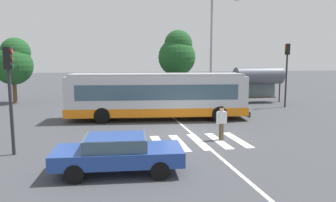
% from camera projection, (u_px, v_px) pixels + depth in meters
% --- Properties ---
extents(ground_plane, '(160.00, 160.00, 0.00)m').
position_uv_depth(ground_plane, '(188.00, 132.00, 17.44)').
color(ground_plane, '#424449').
extents(city_transit_bus, '(12.10, 3.97, 3.06)m').
position_uv_depth(city_transit_bus, '(157.00, 96.00, 21.08)').
color(city_transit_bus, black).
rests_on(city_transit_bus, ground_plane).
extents(pedestrian_crossing_street, '(0.58, 0.34, 1.72)m').
position_uv_depth(pedestrian_crossing_street, '(222.00, 121.00, 15.71)').
color(pedestrian_crossing_street, brown).
rests_on(pedestrian_crossing_street, ground_plane).
extents(foreground_sedan, '(4.64, 2.19, 1.35)m').
position_uv_depth(foreground_sedan, '(118.00, 152.00, 11.18)').
color(foreground_sedan, black).
rests_on(foreground_sedan, ground_plane).
extents(parked_car_silver, '(2.31, 4.67, 1.35)m').
position_uv_depth(parked_car_silver, '(104.00, 92.00, 31.01)').
color(parked_car_silver, black).
rests_on(parked_car_silver, ground_plane).
extents(parked_car_teal, '(2.07, 4.59, 1.35)m').
position_uv_depth(parked_car_teal, '(132.00, 92.00, 31.44)').
color(parked_car_teal, black).
rests_on(parked_car_teal, ground_plane).
extents(parked_car_black, '(2.16, 4.63, 1.35)m').
position_uv_depth(parked_car_black, '(158.00, 91.00, 31.81)').
color(parked_car_black, black).
rests_on(parked_car_black, ground_plane).
extents(parked_car_charcoal, '(2.28, 4.67, 1.35)m').
position_uv_depth(parked_car_charcoal, '(183.00, 91.00, 32.08)').
color(parked_car_charcoal, black).
rests_on(parked_car_charcoal, ground_plane).
extents(parked_car_white, '(2.17, 4.63, 1.35)m').
position_uv_depth(parked_car_white, '(208.00, 90.00, 33.24)').
color(parked_car_white, black).
rests_on(parked_car_white, ground_plane).
extents(traffic_light_near_corner, '(0.33, 0.32, 4.51)m').
position_uv_depth(traffic_light_near_corner, '(10.00, 83.00, 13.01)').
color(traffic_light_near_corner, '#28282B').
rests_on(traffic_light_near_corner, ground_plane).
extents(traffic_light_far_corner, '(0.33, 0.32, 5.25)m').
position_uv_depth(traffic_light_far_corner, '(287.00, 65.00, 26.04)').
color(traffic_light_far_corner, '#28282B').
rests_on(traffic_light_far_corner, ground_plane).
extents(bus_stop_shelter, '(4.51, 1.54, 3.25)m').
position_uv_depth(bus_stop_shelter, '(258.00, 76.00, 29.15)').
color(bus_stop_shelter, '#28282B').
rests_on(bus_stop_shelter, ground_plane).
extents(twin_arm_street_lamp, '(5.28, 0.32, 9.68)m').
position_uv_depth(twin_arm_street_lamp, '(211.00, 37.00, 28.95)').
color(twin_arm_street_lamp, '#939399').
rests_on(twin_arm_street_lamp, ground_plane).
extents(background_tree_left, '(3.45, 3.45, 5.92)m').
position_uv_depth(background_tree_left, '(14.00, 62.00, 28.46)').
color(background_tree_left, brown).
rests_on(background_tree_left, ground_plane).
extents(background_tree_right, '(4.29, 4.29, 7.31)m').
position_uv_depth(background_tree_right, '(177.00, 53.00, 36.45)').
color(background_tree_right, brown).
rests_on(background_tree_right, ground_plane).
extents(crosswalk_painted_stripes, '(6.43, 3.10, 0.01)m').
position_uv_depth(crosswalk_painted_stripes, '(179.00, 143.00, 15.30)').
color(crosswalk_painted_stripes, silver).
rests_on(crosswalk_painted_stripes, ground_plane).
extents(lane_center_line, '(0.16, 24.00, 0.01)m').
position_uv_depth(lane_center_line, '(182.00, 125.00, 19.41)').
color(lane_center_line, silver).
rests_on(lane_center_line, ground_plane).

